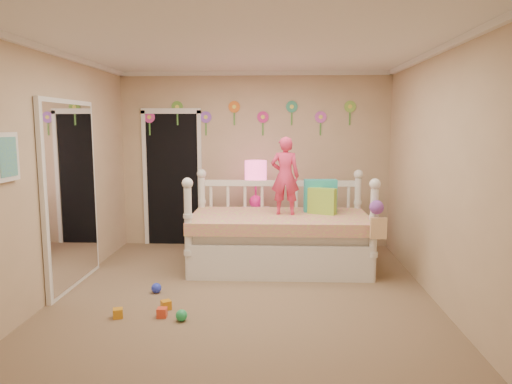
# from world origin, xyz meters

# --- Properties ---
(floor) EXTENTS (4.00, 4.50, 0.01)m
(floor) POSITION_xyz_m (0.00, 0.00, 0.00)
(floor) COLOR #7F684C
(floor) RESTS_ON ground
(ceiling) EXTENTS (4.00, 4.50, 0.01)m
(ceiling) POSITION_xyz_m (0.00, 0.00, 2.60)
(ceiling) COLOR white
(ceiling) RESTS_ON floor
(back_wall) EXTENTS (4.00, 0.01, 2.60)m
(back_wall) POSITION_xyz_m (0.00, 2.25, 1.30)
(back_wall) COLOR tan
(back_wall) RESTS_ON floor
(left_wall) EXTENTS (0.01, 4.50, 2.60)m
(left_wall) POSITION_xyz_m (-2.00, 0.00, 1.30)
(left_wall) COLOR tan
(left_wall) RESTS_ON floor
(right_wall) EXTENTS (0.01, 4.50, 2.60)m
(right_wall) POSITION_xyz_m (2.00, 0.00, 1.30)
(right_wall) COLOR tan
(right_wall) RESTS_ON floor
(crown_molding) EXTENTS (4.00, 4.50, 0.06)m
(crown_molding) POSITION_xyz_m (0.00, 0.00, 2.57)
(crown_molding) COLOR white
(crown_molding) RESTS_ON ceiling
(daybed) EXTENTS (2.30, 1.25, 1.24)m
(daybed) POSITION_xyz_m (0.38, 1.10, 0.62)
(daybed) COLOR white
(daybed) RESTS_ON floor
(pillow_turquoise) EXTENTS (0.43, 0.17, 0.42)m
(pillow_turquoise) POSITION_xyz_m (0.91, 1.34, 0.90)
(pillow_turquoise) COLOR #26C1A7
(pillow_turquoise) RESTS_ON daybed
(pillow_lime) EXTENTS (0.37, 0.26, 0.33)m
(pillow_lime) POSITION_xyz_m (0.92, 1.19, 0.86)
(pillow_lime) COLOR #9BD641
(pillow_lime) RESTS_ON daybed
(child) EXTENTS (0.38, 0.26, 0.99)m
(child) POSITION_xyz_m (0.44, 1.13, 1.18)
(child) COLOR #E93562
(child) RESTS_ON daybed
(nightstand) EXTENTS (0.40, 0.31, 0.65)m
(nightstand) POSITION_xyz_m (0.04, 1.82, 0.32)
(nightstand) COLOR white
(nightstand) RESTS_ON floor
(table_lamp) EXTENTS (0.31, 0.31, 0.68)m
(table_lamp) POSITION_xyz_m (0.04, 1.82, 1.10)
(table_lamp) COLOR #EF1F95
(table_lamp) RESTS_ON nightstand
(closet_doorway) EXTENTS (0.90, 0.04, 2.07)m
(closet_doorway) POSITION_xyz_m (-1.25, 2.23, 1.03)
(closet_doorway) COLOR black
(closet_doorway) RESTS_ON back_wall
(flower_decals) EXTENTS (3.40, 0.02, 0.50)m
(flower_decals) POSITION_xyz_m (-0.09, 2.24, 1.94)
(flower_decals) COLOR #B2668C
(flower_decals) RESTS_ON back_wall
(mirror_closet) EXTENTS (0.07, 1.30, 2.10)m
(mirror_closet) POSITION_xyz_m (-1.96, 0.30, 1.05)
(mirror_closet) COLOR white
(mirror_closet) RESTS_ON left_wall
(wall_picture) EXTENTS (0.05, 0.34, 0.42)m
(wall_picture) POSITION_xyz_m (-1.97, -0.90, 1.55)
(wall_picture) COLOR white
(wall_picture) RESTS_ON left_wall
(hanging_bag) EXTENTS (0.20, 0.16, 0.36)m
(hanging_bag) POSITION_xyz_m (1.47, 0.44, 0.75)
(hanging_bag) COLOR beige
(hanging_bag) RESTS_ON daybed
(toy_scatter) EXTENTS (1.18, 1.49, 0.11)m
(toy_scatter) POSITION_xyz_m (-0.77, -0.23, 0.06)
(toy_scatter) COLOR #996666
(toy_scatter) RESTS_ON floor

